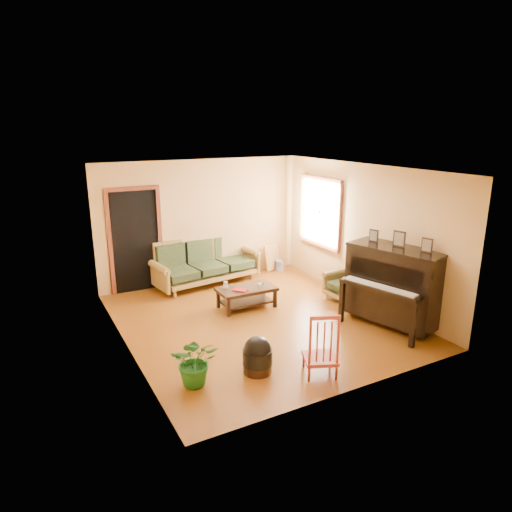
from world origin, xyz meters
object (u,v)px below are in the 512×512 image
footstool (257,359)px  coffee_table (247,298)px  ceramic_crock (280,266)px  red_chair (321,342)px  armchair (348,282)px  piano (393,287)px  sofa (207,262)px  potted_plant (196,361)px

footstool → coffee_table: bearing=66.4°
footstool → ceramic_crock: bearing=55.0°
red_chair → armchair: bearing=66.5°
piano → footstool: 2.80m
sofa → piano: bearing=-68.1°
coffee_table → footstool: (-0.93, -2.13, 0.00)m
potted_plant → coffee_table: bearing=48.6°
footstool → potted_plant: size_ratio=0.61×
armchair → footstool: 3.17m
sofa → ceramic_crock: 1.86m
footstool → sofa: bearing=77.9°
coffee_table → ceramic_crock: (1.69, 1.61, -0.07)m
coffee_table → sofa: bearing=94.8°
potted_plant → red_chair: bearing=-19.0°
coffee_table → armchair: (1.85, -0.64, 0.20)m
potted_plant → sofa: bearing=65.5°
piano → ceramic_crock: (-0.12, 3.45, -0.56)m
piano → footstool: bearing=170.7°
piano → potted_plant: 3.61m
sofa → red_chair: bearing=-98.6°
piano → potted_plant: bearing=167.5°
sofa → potted_plant: 3.96m
sofa → coffee_table: bearing=-92.9°
piano → red_chair: piano is taller
red_chair → potted_plant: (-1.58, 0.55, -0.13)m
piano → footstool: size_ratio=3.76×
red_chair → ceramic_crock: (1.89, 4.18, -0.34)m
red_chair → ceramic_crock: red_chair is taller
ceramic_crock → potted_plant: bearing=-133.7°
sofa → ceramic_crock: (1.83, 0.03, -0.36)m
piano → potted_plant: piano is taller
coffee_table → armchair: 1.97m
piano → footstool: piano is taller
sofa → coffee_table: size_ratio=2.11×
armchair → piano: size_ratio=0.51×
footstool → ceramic_crock: footstool is taller
armchair → potted_plant: bearing=-161.7°
armchair → sofa: bearing=129.3°
sofa → armchair: bearing=-55.9°
sofa → red_chair: 4.15m
red_chair → ceramic_crock: size_ratio=3.76×
sofa → coffee_table: 1.62m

